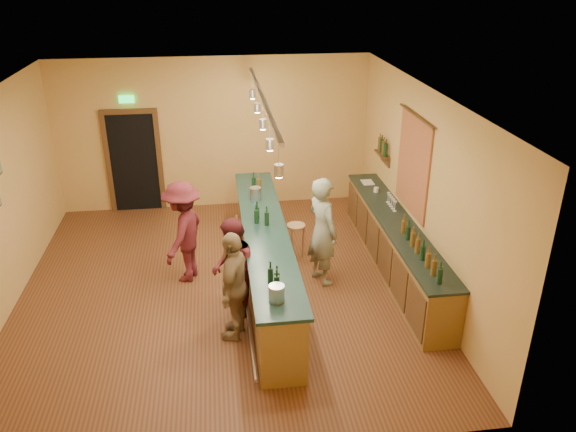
{
  "coord_description": "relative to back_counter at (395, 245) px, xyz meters",
  "views": [
    {
      "loc": [
        0.02,
        -8.01,
        4.95
      ],
      "look_at": [
        1.12,
        0.2,
        1.15
      ],
      "focal_mm": 35.0,
      "sensor_mm": 36.0,
      "label": 1
    }
  ],
  "objects": [
    {
      "name": "pendant_track",
      "position": [
        -2.25,
        -0.18,
        2.5
      ],
      "size": [
        0.11,
        4.6,
        0.5
      ],
      "color": "silver",
      "rests_on": "ceiling"
    },
    {
      "name": "tapestry",
      "position": [
        0.26,
        0.22,
        1.36
      ],
      "size": [
        0.03,
        1.4,
        1.6
      ],
      "primitive_type": "cube",
      "color": "maroon",
      "rests_on": "wall_right"
    },
    {
      "name": "tasting_bar",
      "position": [
        -2.25,
        -0.18,
        0.12
      ],
      "size": [
        0.73,
        5.1,
        1.38
      ],
      "color": "olive",
      "rests_on": "floor"
    },
    {
      "name": "doorway",
      "position": [
        -4.67,
        3.3,
        0.64
      ],
      "size": [
        1.15,
        0.09,
        2.48
      ],
      "color": "black",
      "rests_on": "wall_back"
    },
    {
      "name": "wall_back",
      "position": [
        -2.97,
        3.32,
        1.11
      ],
      "size": [
        6.5,
        0.02,
        3.2
      ],
      "primitive_type": "cube",
      "color": "gold",
      "rests_on": "floor"
    },
    {
      "name": "customer_b",
      "position": [
        -2.8,
        -1.47,
        0.33
      ],
      "size": [
        0.67,
        1.04,
        1.64
      ],
      "primitive_type": "imported",
      "rotation": [
        0.0,
        0.0,
        -1.88
      ],
      "color": "#997A51",
      "rests_on": "floor"
    },
    {
      "name": "bartender",
      "position": [
        -1.31,
        -0.16,
        0.44
      ],
      "size": [
        0.68,
        0.8,
        1.84
      ],
      "primitive_type": "imported",
      "rotation": [
        0.0,
        0.0,
        2.0
      ],
      "color": "gray",
      "rests_on": "floor"
    },
    {
      "name": "customer_c",
      "position": [
        -3.56,
        0.22,
        0.38
      ],
      "size": [
        1.0,
        1.28,
        1.74
      ],
      "primitive_type": "imported",
      "rotation": [
        0.0,
        0.0,
        -1.93
      ],
      "color": "#59191E",
      "rests_on": "floor"
    },
    {
      "name": "wall_front",
      "position": [
        -2.97,
        -3.68,
        1.11
      ],
      "size": [
        6.5,
        0.02,
        3.2
      ],
      "primitive_type": "cube",
      "color": "gold",
      "rests_on": "floor"
    },
    {
      "name": "bar_stool",
      "position": [
        -1.62,
        0.64,
        0.04
      ],
      "size": [
        0.33,
        0.33,
        0.67
      ],
      "rotation": [
        0.0,
        0.0,
        0.34
      ],
      "color": "olive",
      "rests_on": "floor"
    },
    {
      "name": "ceiling",
      "position": [
        -2.97,
        -0.18,
        2.71
      ],
      "size": [
        6.5,
        7.0,
        0.02
      ],
      "primitive_type": "cube",
      "color": "silver",
      "rests_on": "wall_back"
    },
    {
      "name": "back_counter",
      "position": [
        0.0,
        0.0,
        0.0
      ],
      "size": [
        0.6,
        4.55,
        1.27
      ],
      "color": "olive",
      "rests_on": "floor"
    },
    {
      "name": "wall_right",
      "position": [
        0.28,
        -0.18,
        1.11
      ],
      "size": [
        0.02,
        7.0,
        3.2
      ],
      "primitive_type": "cube",
      "color": "gold",
      "rests_on": "floor"
    },
    {
      "name": "customer_a",
      "position": [
        -2.8,
        -0.98,
        0.31
      ],
      "size": [
        0.66,
        0.81,
        1.58
      ],
      "primitive_type": "imported",
      "rotation": [
        0.0,
        0.0,
        -1.49
      ],
      "color": "#59191E",
      "rests_on": "floor"
    },
    {
      "name": "bottle_shelf",
      "position": [
        0.2,
        1.72,
        1.18
      ],
      "size": [
        0.17,
        0.55,
        0.54
      ],
      "color": "#442014",
      "rests_on": "wall_right"
    },
    {
      "name": "floor",
      "position": [
        -2.97,
        -0.18,
        -0.49
      ],
      "size": [
        7.0,
        7.0,
        0.0
      ],
      "primitive_type": "plane",
      "color": "#5A2A19",
      "rests_on": "ground"
    }
  ]
}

